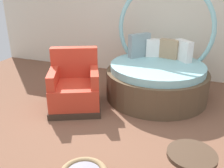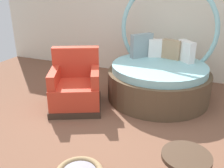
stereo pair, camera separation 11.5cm
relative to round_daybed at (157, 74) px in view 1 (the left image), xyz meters
The scene contains 5 objects.
ground_plane 1.52m from the round_daybed, 98.42° to the right, with size 8.00×8.00×0.02m, color brown.
back_wall 1.48m from the round_daybed, 100.62° to the left, with size 8.00×0.12×2.64m, color silver.
round_daybed is the anchor object (origin of this frame).
red_armchair 1.48m from the round_daybed, 142.07° to the right, with size 1.06×1.06×0.94m.
side_table 2.35m from the round_daybed, 71.97° to the right, with size 0.44×0.44×0.52m.
Camera 1 is at (0.91, -2.72, 1.92)m, focal length 40.08 mm.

